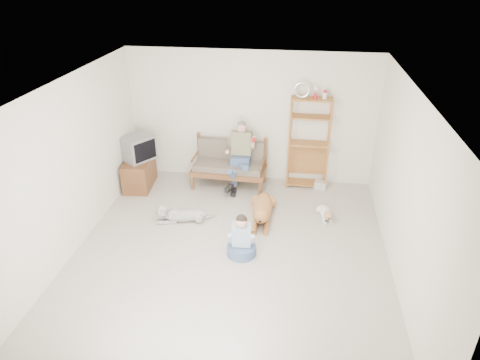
# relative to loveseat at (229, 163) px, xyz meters

# --- Properties ---
(floor) EXTENTS (5.50, 5.50, 0.00)m
(floor) POSITION_rel_loveseat_xyz_m (0.40, -2.37, -0.49)
(floor) COLOR beige
(floor) RESTS_ON ground
(ceiling) EXTENTS (5.50, 5.50, 0.00)m
(ceiling) POSITION_rel_loveseat_xyz_m (0.40, -2.37, 2.21)
(ceiling) COLOR white
(ceiling) RESTS_ON ground
(wall_back) EXTENTS (5.00, 0.00, 5.00)m
(wall_back) POSITION_rel_loveseat_xyz_m (0.40, 0.38, 0.86)
(wall_back) COLOR silver
(wall_back) RESTS_ON ground
(wall_front) EXTENTS (5.00, 0.00, 5.00)m
(wall_front) POSITION_rel_loveseat_xyz_m (0.40, -5.12, 0.86)
(wall_front) COLOR silver
(wall_front) RESTS_ON ground
(wall_left) EXTENTS (0.00, 5.50, 5.50)m
(wall_left) POSITION_rel_loveseat_xyz_m (-2.10, -2.37, 0.86)
(wall_left) COLOR silver
(wall_left) RESTS_ON ground
(wall_right) EXTENTS (0.00, 5.50, 5.50)m
(wall_right) POSITION_rel_loveseat_xyz_m (2.90, -2.37, 0.86)
(wall_right) COLOR silver
(wall_right) RESTS_ON ground
(loveseat) EXTENTS (1.53, 0.77, 0.95)m
(loveseat) POSITION_rel_loveseat_xyz_m (0.00, 0.00, 0.00)
(loveseat) COLOR brown
(loveseat) RESTS_ON ground
(man) EXTENTS (0.53, 0.76, 1.22)m
(man) POSITION_rel_loveseat_xyz_m (0.23, -0.18, 0.15)
(man) COLOR slate
(man) RESTS_ON loveseat
(etagere) EXTENTS (0.83, 0.36, 2.17)m
(etagere) POSITION_rel_loveseat_xyz_m (1.58, 0.18, 0.47)
(etagere) COLOR #A36D33
(etagere) RESTS_ON ground
(book_stack) EXTENTS (0.27, 0.22, 0.15)m
(book_stack) POSITION_rel_loveseat_xyz_m (1.89, 0.07, -0.41)
(book_stack) COLOR silver
(book_stack) RESTS_ON ground
(tv_stand) EXTENTS (0.57, 0.94, 0.60)m
(tv_stand) POSITION_rel_loveseat_xyz_m (-1.83, -0.34, -0.19)
(tv_stand) COLOR brown
(tv_stand) RESTS_ON ground
(crt_tv) EXTENTS (0.72, 0.75, 0.49)m
(crt_tv) POSITION_rel_loveseat_xyz_m (-1.80, -0.30, 0.36)
(crt_tv) COLOR slate
(crt_tv) RESTS_ON tv_stand
(wall_outlet) EXTENTS (0.12, 0.02, 0.08)m
(wall_outlet) POSITION_rel_loveseat_xyz_m (-0.85, 0.37, -0.19)
(wall_outlet) COLOR white
(wall_outlet) RESTS_ON ground
(golden_retriever) EXTENTS (0.37, 1.43, 0.43)m
(golden_retriever) POSITION_rel_loveseat_xyz_m (0.81, -1.23, -0.31)
(golden_retriever) COLOR #C07942
(golden_retriever) RESTS_ON ground
(shaggy_dog) EXTENTS (1.08, 0.44, 0.33)m
(shaggy_dog) POSITION_rel_loveseat_xyz_m (-0.64, -1.53, -0.35)
(shaggy_dog) COLOR white
(shaggy_dog) RESTS_ON ground
(terrier) EXTENTS (0.27, 0.66, 0.25)m
(terrier) POSITION_rel_loveseat_xyz_m (1.96, -1.08, -0.38)
(terrier) COLOR white
(terrier) RESTS_ON ground
(child) EXTENTS (0.46, 0.46, 0.73)m
(child) POSITION_rel_loveseat_xyz_m (0.58, -2.33, -0.22)
(child) COLOR slate
(child) RESTS_ON ground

